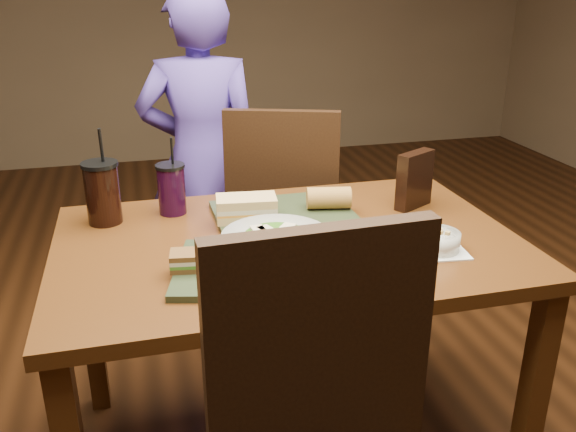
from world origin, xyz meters
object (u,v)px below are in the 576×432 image
at_px(sandwich_far, 246,208).
at_px(salad_bowl, 276,246).
at_px(tray_far, 284,215).
at_px(tray_near, 260,268).
at_px(chip_bag, 415,180).
at_px(cup_berry, 172,189).
at_px(baguette_near, 342,271).
at_px(cup_cola, 103,192).
at_px(baguette_far, 329,198).
at_px(dining_table, 288,267).
at_px(chair_far, 276,214).
at_px(soup_bowl, 437,240).
at_px(sandwich_near, 190,260).
at_px(diner, 202,161).

bearing_deg(sandwich_far, salad_bowl, -86.86).
distance_m(tray_far, sandwich_far, 0.13).
distance_m(tray_near, chip_bag, 0.67).
bearing_deg(cup_berry, chip_bag, -10.28).
bearing_deg(baguette_near, sandwich_far, 107.15).
relative_size(sandwich_far, chip_bag, 1.03).
relative_size(baguette_near, chip_bag, 0.76).
relative_size(baguette_near, cup_cola, 0.47).
relative_size(baguette_far, chip_bag, 0.75).
height_order(dining_table, baguette_near, baguette_near).
relative_size(tray_far, baguette_far, 3.09).
bearing_deg(baguette_far, cup_berry, 164.98).
distance_m(chair_far, cup_berry, 0.65).
xyz_separation_m(soup_bowl, baguette_near, (-0.32, -0.15, 0.02)).
bearing_deg(baguette_far, soup_bowl, -58.90).
bearing_deg(cup_cola, sandwich_far, -17.03).
bearing_deg(sandwich_near, baguette_far, 34.33).
distance_m(diner, chip_bag, 1.00).
height_order(chair_far, chip_bag, chair_far).
height_order(salad_bowl, sandwich_far, salad_bowl).
bearing_deg(sandwich_far, dining_table, -54.69).
distance_m(tray_far, baguette_near, 0.49).
distance_m(cup_cola, cup_berry, 0.21).
bearing_deg(baguette_far, dining_table, -137.10).
bearing_deg(dining_table, sandwich_near, -151.76).
xyz_separation_m(soup_bowl, sandwich_far, (-0.47, 0.31, 0.02)).
relative_size(dining_table, cup_cola, 4.45).
height_order(baguette_near, cup_berry, cup_berry).
bearing_deg(dining_table, cup_berry, 136.36).
bearing_deg(baguette_near, cup_berry, 119.58).
bearing_deg(tray_near, cup_cola, 131.30).
height_order(sandwich_near, baguette_near, baguette_near).
xyz_separation_m(tray_far, baguette_far, (0.14, 0.00, 0.04)).
height_order(dining_table, chip_bag, chip_bag).
height_order(tray_near, sandwich_near, sandwich_near).
xyz_separation_m(dining_table, baguette_far, (0.17, 0.16, 0.14)).
bearing_deg(cup_berry, diner, 75.65).
relative_size(dining_table, cup_berry, 5.30).
bearing_deg(chair_far, dining_table, -100.27).
relative_size(baguette_near, cup_berry, 0.56).
relative_size(sandwich_near, cup_berry, 0.43).
height_order(diner, tray_far, diner).
height_order(diner, sandwich_near, diner).
relative_size(tray_near, cup_berry, 1.71).
xyz_separation_m(sandwich_near, cup_cola, (-0.21, 0.41, 0.06)).
bearing_deg(salad_bowl, cup_cola, 134.35).
bearing_deg(soup_bowl, cup_cola, 153.81).
bearing_deg(diner, cup_berry, 84.08).
bearing_deg(tray_far, chip_bag, -1.37).
distance_m(tray_near, baguette_near, 0.23).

